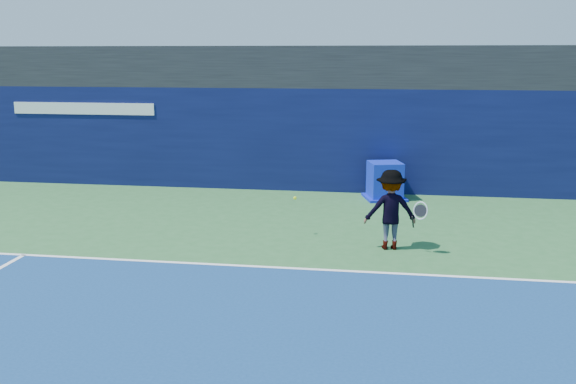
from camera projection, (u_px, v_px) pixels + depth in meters
The scene contains 7 objects.
ground at pixel (231, 334), 9.23m from camera, with size 80.00×80.00×0.00m, color #2A5E2F.
baseline at pixel (269, 267), 12.13m from camera, with size 24.00×0.10×0.01m, color white.
stadium_band at pixel (318, 66), 19.59m from camera, with size 36.00×3.00×1.20m, color black.
back_wall_assembly at pixel (314, 139), 19.07m from camera, with size 36.00×1.03×3.00m.
equipment_cart at pixel (385, 182), 17.86m from camera, with size 1.33×1.33×1.03m.
tennis_player at pixel (391, 210), 13.17m from camera, with size 1.32×0.78×1.66m.
tennis_ball at pixel (295, 198), 14.12m from camera, with size 0.07×0.07×0.07m.
Camera 1 is at (2.12, -8.37, 3.94)m, focal length 40.00 mm.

